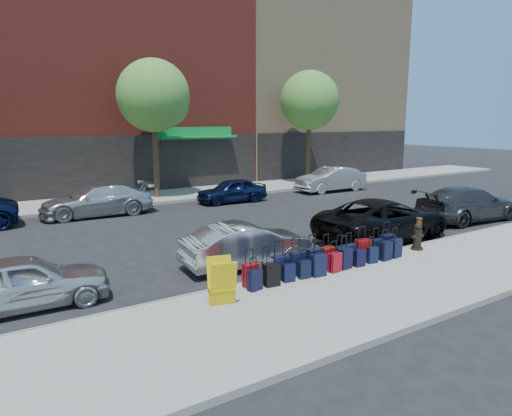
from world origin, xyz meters
TOP-DOWN VIEW (x-y plane):
  - ground at (0.00, 0.00)m, footprint 120.00×120.00m
  - sidewalk_near at (0.00, -6.50)m, footprint 60.00×4.00m
  - sidewalk_far at (0.00, 10.00)m, footprint 60.00×4.00m
  - curb_near at (0.00, -4.48)m, footprint 60.00×0.08m
  - curb_far at (0.00, 7.98)m, footprint 60.00×0.08m
  - building_center at (0.00, 17.99)m, footprint 17.00×12.85m
  - building_right at (16.00, 17.99)m, footprint 15.00×12.12m
  - tree_center at (0.64, 9.50)m, footprint 3.80×3.80m
  - tree_right at (11.14, 9.50)m, footprint 3.80×3.80m
  - suitcase_front_0 at (-2.49, -4.84)m, footprint 0.40×0.22m
  - suitcase_front_1 at (-1.94, -4.78)m, footprint 0.42×0.28m
  - suitcase_front_2 at (-1.58, -4.82)m, footprint 0.44×0.25m
  - suitcase_front_3 at (-0.99, -4.79)m, footprint 0.44×0.25m
  - suitcase_front_4 at (-0.46, -4.84)m, footprint 0.47×0.29m
  - suitcase_front_5 at (0.07, -4.80)m, footprint 0.44×0.30m
  - suitcase_front_6 at (0.56, -4.82)m, footprint 0.38×0.22m
  - suitcase_front_7 at (0.95, -4.78)m, footprint 0.38×0.23m
  - suitcase_front_8 at (1.43, -4.82)m, footprint 0.46×0.31m
  - suitcase_front_9 at (2.01, -4.83)m, footprint 0.38×0.21m
  - suitcase_front_10 at (2.48, -4.82)m, footprint 0.44×0.25m
  - suitcase_back_0 at (-2.54, -5.12)m, footprint 0.38×0.26m
  - suitcase_back_1 at (-2.03, -5.10)m, footprint 0.41×0.26m
  - suitcase_back_2 at (-1.49, -5.08)m, footprint 0.35×0.23m
  - suitcase_back_3 at (-0.99, -5.09)m, footprint 0.34×0.22m
  - suitcase_back_4 at (-0.56, -5.16)m, footprint 0.42×0.27m
  - suitcase_back_5 at (0.04, -5.15)m, footprint 0.39×0.25m
  - suitcase_back_6 at (0.47, -5.09)m, footprint 0.41×0.26m
  - suitcase_back_7 at (0.96, -5.15)m, footprint 0.34×0.21m
  - suitcase_back_8 at (1.50, -5.13)m, footprint 0.34×0.22m
  - suitcase_back_9 at (2.05, -5.15)m, footprint 0.40×0.25m
  - suitcase_back_10 at (2.52, -5.12)m, footprint 0.41×0.26m
  - fire_hydrant at (3.79, -4.91)m, footprint 0.44×0.39m
  - bollard at (3.88, -4.86)m, footprint 0.19×0.19m
  - display_rack at (-3.61, -5.39)m, footprint 0.72×0.77m
  - car_near_0 at (-7.36, -2.91)m, footprint 3.75×1.62m
  - car_near_1 at (-1.46, -3.02)m, footprint 3.99×1.63m
  - car_near_2 at (4.27, -3.05)m, footprint 5.41×2.63m
  - car_near_3 at (9.75, -2.81)m, footprint 5.18×2.44m
  - car_far_1 at (-3.34, 6.87)m, footprint 4.98×2.21m
  - car_far_2 at (3.48, 6.53)m, footprint 3.76×1.66m
  - car_far_3 at (10.44, 6.62)m, footprint 4.55×1.68m

SIDE VIEW (x-z plane):
  - ground at x=0.00m, z-range 0.00..0.00m
  - sidewalk_near at x=0.00m, z-range 0.00..0.15m
  - sidewalk_far at x=0.00m, z-range 0.00..0.15m
  - curb_near at x=0.00m, z-range 0.00..0.15m
  - curb_far at x=0.00m, z-range 0.00..0.15m
  - suitcase_back_2 at x=-1.49m, z-range 0.01..0.77m
  - suitcase_back_8 at x=1.50m, z-range 0.01..0.78m
  - suitcase_back_3 at x=-0.99m, z-range 0.00..0.78m
  - suitcase_back_7 at x=0.96m, z-range 0.00..0.78m
  - suitcase_back_0 at x=-2.54m, z-range -0.01..0.83m
  - suitcase_back_5 at x=0.04m, z-range -0.01..0.85m
  - suitcase_front_7 at x=0.95m, z-range -0.02..0.88m
  - suitcase_front_6 at x=0.56m, z-range -0.02..0.88m
  - suitcase_front_9 at x=2.01m, z-range -0.02..0.89m
  - suitcase_back_9 at x=2.05m, z-range -0.02..0.90m
  - suitcase_back_10 at x=2.52m, z-range -0.02..0.90m
  - suitcase_back_1 at x=-2.03m, z-range -0.02..0.90m
  - suitcase_back_6 at x=0.47m, z-range -0.03..0.91m
  - suitcase_front_1 at x=-1.94m, z-range -0.02..0.91m
  - suitcase_front_0 at x=-2.49m, z-range -0.03..0.93m
  - suitcase_back_4 at x=-0.56m, z-range -0.03..0.93m
  - suitcase_front_5 at x=0.07m, z-range -0.03..0.95m
  - suitcase_front_2 at x=-1.58m, z-range -0.04..0.99m
  - suitcase_front_8 at x=1.43m, z-range -0.04..0.99m
  - suitcase_front_3 at x=-0.99m, z-range -0.04..0.99m
  - suitcase_front_10 at x=2.48m, z-range -0.04..1.00m
  - suitcase_front_4 at x=-0.46m, z-range -0.05..1.01m
  - fire_hydrant at x=3.79m, z-range 0.12..0.97m
  - car_far_2 at x=3.48m, z-range 0.00..1.26m
  - car_near_0 at x=-7.36m, z-range 0.00..1.26m
  - car_near_1 at x=-1.46m, z-range 0.00..1.29m
  - display_rack at x=-3.61m, z-range 0.14..1.18m
  - bollard at x=3.88m, z-range 0.17..1.19m
  - car_far_1 at x=-3.34m, z-range 0.00..1.42m
  - car_near_3 at x=9.75m, z-range 0.00..1.46m
  - car_near_2 at x=4.27m, z-range 0.00..1.48m
  - car_far_3 at x=10.44m, z-range 0.00..1.49m
  - tree_center at x=0.64m, z-range 1.78..9.05m
  - tree_right at x=11.14m, z-range 1.78..9.05m
  - building_right at x=16.00m, z-range -0.02..17.98m
  - building_center at x=0.00m, z-range -0.02..19.98m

